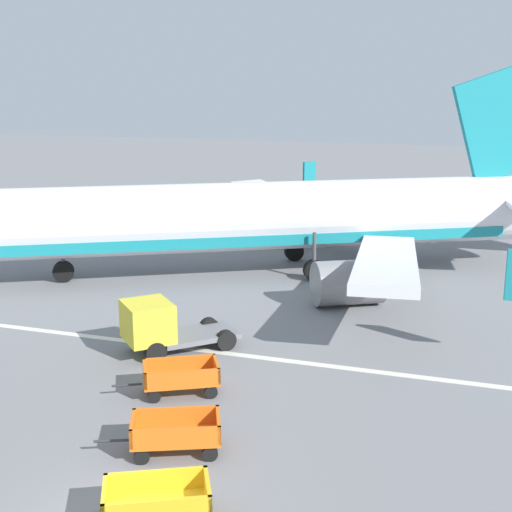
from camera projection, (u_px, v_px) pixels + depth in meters
apron_stripe at (260, 358)px, 27.28m from camera, size 120.00×0.36×0.01m
airplane at (278, 217)px, 39.06m from camera, size 34.51×28.65×11.34m
baggage_cart_second_in_row at (156, 503)px, 16.83m from camera, size 3.50×2.38×1.07m
baggage_cart_third_in_row at (175, 433)px, 20.18m from camera, size 3.55×2.28×1.07m
baggage_cart_fourth_in_row at (181, 377)px, 24.02m from camera, size 3.47×2.43×1.07m
service_truck_beside_carts at (160, 326)px, 27.54m from camera, size 4.45×4.42×2.10m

